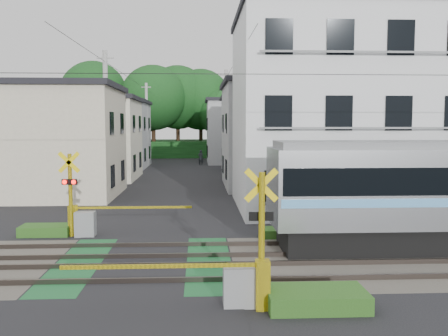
{
  "coord_description": "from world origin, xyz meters",
  "views": [
    {
      "loc": [
        1.63,
        -14.41,
        4.04
      ],
      "look_at": [
        2.6,
        5.0,
        2.34
      ],
      "focal_mm": 40.0,
      "sensor_mm": 36.0,
      "label": 1
    }
  ],
  "objects": [
    {
      "name": "utility_poles",
      "position": [
        -1.05,
        23.01,
        4.08
      ],
      "size": [
        7.9,
        42.0,
        8.0
      ],
      "color": "#A5A5A0",
      "rests_on": "ground"
    },
    {
      "name": "ground",
      "position": [
        0.0,
        0.0,
        0.0
      ],
      "size": [
        120.0,
        120.0,
        0.0
      ],
      "primitive_type": "plane",
      "color": "black"
    },
    {
      "name": "catenary",
      "position": [
        6.0,
        0.03,
        3.7
      ],
      "size": [
        60.0,
        5.04,
        7.0
      ],
      "color": "#2D2D33",
      "rests_on": "ground"
    },
    {
      "name": "pedestrian",
      "position": [
        1.78,
        35.22,
        0.75
      ],
      "size": [
        0.56,
        0.38,
        1.51
      ],
      "primitive_type": "imported",
      "rotation": [
        0.0,
        0.0,
        3.1
      ],
      "color": "#23272B",
      "rests_on": "ground"
    },
    {
      "name": "houses_row",
      "position": [
        0.25,
        25.92,
        3.24
      ],
      "size": [
        22.07,
        31.35,
        6.8
      ],
      "color": "beige",
      "rests_on": "ground"
    },
    {
      "name": "tree_hill",
      "position": [
        0.05,
        48.56,
        5.85
      ],
      "size": [
        40.0,
        13.04,
        11.79
      ],
      "color": "#174519",
      "rests_on": "ground"
    },
    {
      "name": "apartment_block",
      "position": [
        8.5,
        9.49,
        4.66
      ],
      "size": [
        10.2,
        8.36,
        9.3
      ],
      "color": "silver",
      "rests_on": "ground"
    },
    {
      "name": "weed_patches",
      "position": [
        1.76,
        -0.09,
        0.18
      ],
      "size": [
        10.25,
        8.8,
        0.4
      ],
      "color": "#2D5E1E",
      "rests_on": "ground"
    },
    {
      "name": "crossing_signal_far",
      "position": [
        -2.59,
        3.65,
        0.71
      ],
      "size": [
        4.74,
        0.65,
        3.09
      ],
      "color": "yellow",
      "rests_on": "ground"
    },
    {
      "name": "crossing_signal_near",
      "position": [
        2.59,
        -3.65,
        0.71
      ],
      "size": [
        4.74,
        0.65,
        3.09
      ],
      "color": "yellow",
      "rests_on": "ground"
    },
    {
      "name": "track_bed",
      "position": [
        0.0,
        0.0,
        0.04
      ],
      "size": [
        120.0,
        120.0,
        0.14
      ],
      "color": "#47423A",
      "rests_on": "ground"
    }
  ]
}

